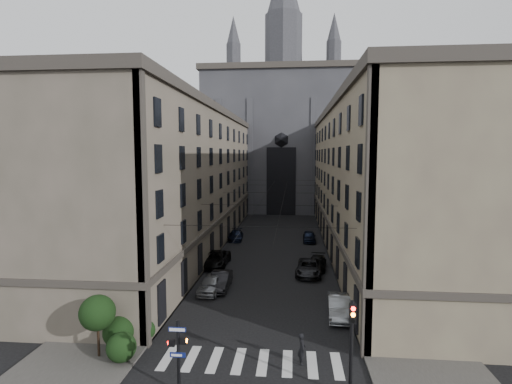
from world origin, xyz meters
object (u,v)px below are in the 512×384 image
(car_left_midfar, at_px, (216,259))
(car_right_far, at_px, (309,236))
(pedestrian, at_px, (302,349))
(car_left_midnear, at_px, (220,281))
(pedestrian_signal_left, at_px, (178,351))
(car_left_near, at_px, (211,284))
(gothic_tower, at_px, (283,132))
(car_right_midfar, at_px, (317,263))
(car_left_far, at_px, (236,235))
(car_right_near, at_px, (339,307))
(traffic_light_right, at_px, (352,337))
(car_right_midnear, at_px, (309,268))

(car_left_midfar, xyz_separation_m, car_right_far, (11.08, 13.61, -0.05))
(pedestrian, bearing_deg, car_left_midnear, 20.15)
(car_right_far, bearing_deg, pedestrian, -92.23)
(pedestrian_signal_left, height_order, car_left_midnear, pedestrian_signal_left)
(pedestrian_signal_left, bearing_deg, car_left_near, 95.33)
(gothic_tower, distance_m, car_right_midfar, 52.67)
(car_left_midfar, height_order, car_left_far, car_left_midfar)
(car_left_near, bearing_deg, car_left_midfar, 101.92)
(gothic_tower, relative_size, car_left_midnear, 11.96)
(car_right_near, bearing_deg, pedestrian, -109.50)
(traffic_light_right, bearing_deg, car_right_midnear, 93.63)
(gothic_tower, height_order, pedestrian_signal_left, gothic_tower)
(car_left_near, height_order, car_right_near, car_right_near)
(car_right_far, bearing_deg, car_left_midfar, -128.40)
(car_left_midfar, distance_m, car_right_midfar, 11.45)
(gothic_tower, height_order, car_right_near, gothic_tower)
(car_left_near, height_order, car_left_midfar, car_left_midfar)
(traffic_light_right, xyz_separation_m, pedestrian, (-2.49, 3.12, -2.33))
(car_right_far, height_order, pedestrian, pedestrian)
(gothic_tower, xyz_separation_m, traffic_light_right, (5.60, -73.04, -14.51))
(car_left_midnear, bearing_deg, car_right_far, 66.46)
(gothic_tower, xyz_separation_m, car_right_midnear, (4.26, -51.90, -17.01))
(car_left_midfar, distance_m, car_right_far, 17.55)
(pedestrian_signal_left, height_order, car_left_midfar, pedestrian_signal_left)
(gothic_tower, distance_m, traffic_light_right, 74.67)
(car_right_midnear, xyz_separation_m, car_right_midfar, (0.99, 2.37, -0.11))
(car_left_midnear, xyz_separation_m, pedestrian, (7.38, -12.83, 0.16))
(car_left_midfar, xyz_separation_m, car_right_midfar, (11.45, -0.02, -0.14))
(pedestrian_signal_left, height_order, car_right_near, pedestrian_signal_left)
(car_left_midnear, relative_size, car_right_near, 0.99)
(car_left_midnear, bearing_deg, car_left_near, -127.48)
(traffic_light_right, bearing_deg, car_right_near, 86.72)
(car_left_far, height_order, car_right_far, car_right_far)
(car_left_midnear, bearing_deg, car_left_midfar, 104.08)
(car_left_midfar, relative_size, car_right_midnear, 1.03)
(car_right_near, bearing_deg, car_left_far, 117.60)
(traffic_light_right, distance_m, car_left_midnear, 18.92)
(car_left_near, height_order, car_left_midnear, car_left_midnear)
(car_left_midfar, bearing_deg, car_left_midnear, -74.96)
(car_left_far, bearing_deg, car_left_midnear, -88.69)
(car_right_near, bearing_deg, pedestrian_signal_left, -128.45)
(gothic_tower, distance_m, car_left_near, 60.64)
(car_right_midnear, height_order, pedestrian, pedestrian)
(gothic_tower, height_order, car_right_far, gothic_tower)
(pedestrian_signal_left, xyz_separation_m, car_left_far, (-2.37, 37.62, -1.61))
(pedestrian_signal_left, bearing_deg, car_left_midnear, 92.65)
(pedestrian, bearing_deg, car_right_near, -32.53)
(pedestrian_signal_left, bearing_deg, gothic_tower, 87.26)
(gothic_tower, relative_size, car_right_midfar, 12.51)
(car_left_midnear, distance_m, car_left_midfar, 7.82)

